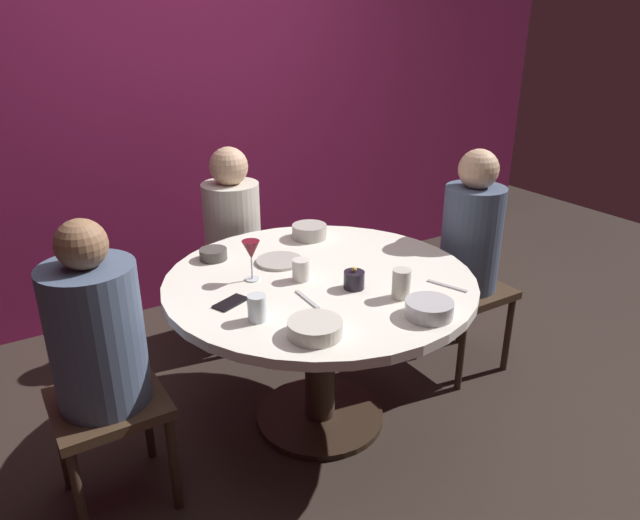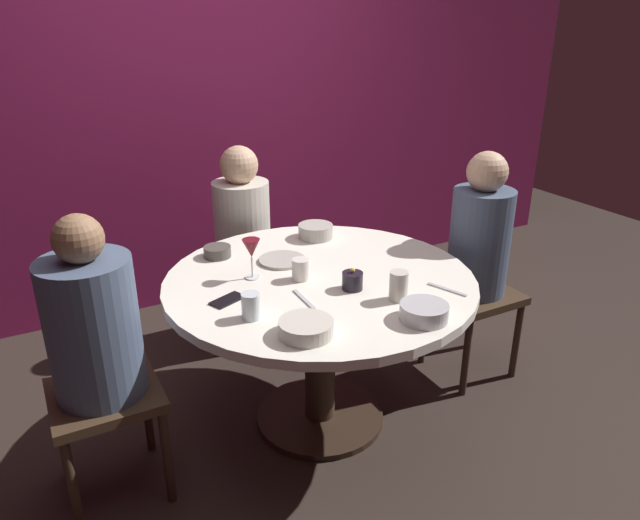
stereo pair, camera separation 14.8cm
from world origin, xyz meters
The scene contains 19 objects.
ground_plane centered at (0.00, 0.00, 0.00)m, with size 8.00×8.00×0.00m, color #2D231E.
back_wall centered at (0.00, 1.60, 1.30)m, with size 6.00×0.10×2.60m, color maroon.
dining_table centered at (0.00, 0.00, 0.59)m, with size 1.34×1.34×0.74m.
seated_diner_left centered at (-0.93, 0.00, 0.72)m, with size 0.40×0.40×1.17m.
seated_diner_back centered at (0.00, 0.92, 0.71)m, with size 0.40×0.40×1.14m.
seated_diner_right centered at (0.90, 0.00, 0.73)m, with size 0.40×0.40×1.19m.
candle_holder centered at (0.06, -0.17, 0.78)m, with size 0.09×0.09×0.10m.
wine_glass centered at (-0.26, 0.13, 0.87)m, with size 0.08×0.08×0.18m.
dinner_plate centered at (-0.07, 0.23, 0.75)m, with size 0.21×0.21×0.01m, color #B2ADA3.
cell_phone centered at (-0.43, -0.03, 0.74)m, with size 0.07×0.14×0.01m, color black.
bowl_serving_large centered at (0.16, -0.51, 0.77)m, with size 0.18×0.18×0.06m, color #B7B7BC.
bowl_salad_center centered at (-0.31, 0.43, 0.77)m, with size 0.13×0.13×0.05m, color #4C4742.
bowl_small_white centered at (-0.28, -0.41, 0.77)m, with size 0.20×0.20×0.06m, color beige.
bowl_sauce_side centered at (0.21, 0.43, 0.78)m, with size 0.17×0.17×0.07m, color #B2ADA3.
cup_near_candle centered at (-0.08, 0.02, 0.79)m, with size 0.07×0.07×0.09m, color silver.
cup_by_left_diner centered at (-0.40, -0.20, 0.79)m, with size 0.07×0.07×0.10m, color silver.
cup_by_right_diner centered at (0.17, -0.33, 0.80)m, with size 0.07×0.07×0.12m, color beige.
fork_near_plate centered at (-0.16, -0.16, 0.74)m, with size 0.02×0.18×0.01m, color #B7B7BC.
knife_near_plate centered at (0.40, -0.36, 0.74)m, with size 0.02×0.18×0.01m, color #B7B7BC.
Camera 2 is at (-1.09, -2.02, 1.79)m, focal length 32.98 mm.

